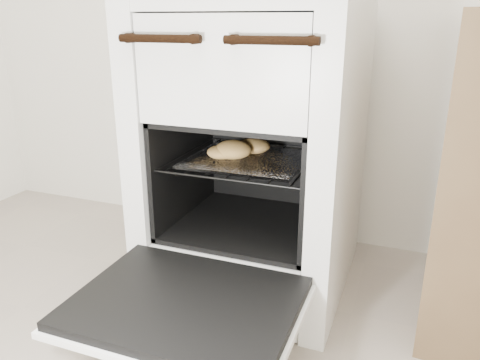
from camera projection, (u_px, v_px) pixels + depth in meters
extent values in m
cube|color=white|center=(258.00, 147.00, 1.56)|extent=(0.63, 0.67, 0.97)
cylinder|color=black|center=(159.00, 39.00, 1.18)|extent=(0.23, 0.02, 0.02)
cylinder|color=black|center=(271.00, 40.00, 1.08)|extent=(0.23, 0.02, 0.02)
cube|color=black|center=(186.00, 303.00, 1.16)|extent=(0.55, 0.42, 0.03)
cube|color=white|center=(186.00, 309.00, 1.17)|extent=(0.57, 0.44, 0.02)
cylinder|color=black|center=(186.00, 153.00, 1.57)|extent=(0.01, 0.44, 0.01)
cylinder|color=black|center=(319.00, 167.00, 1.41)|extent=(0.01, 0.44, 0.01)
cylinder|color=black|center=(224.00, 179.00, 1.31)|extent=(0.45, 0.01, 0.01)
cylinder|color=black|center=(269.00, 144.00, 1.68)|extent=(0.45, 0.01, 0.01)
cylinder|color=black|center=(196.00, 154.00, 1.55)|extent=(0.01, 0.42, 0.01)
cylinder|color=black|center=(213.00, 156.00, 1.53)|extent=(0.01, 0.42, 0.01)
cylinder|color=black|center=(231.00, 158.00, 1.51)|extent=(0.01, 0.42, 0.01)
cylinder|color=black|center=(249.00, 160.00, 1.49)|extent=(0.01, 0.42, 0.01)
cylinder|color=black|center=(268.00, 162.00, 1.47)|extent=(0.01, 0.42, 0.01)
cylinder|color=black|center=(288.00, 164.00, 1.45)|extent=(0.01, 0.42, 0.01)
cylinder|color=black|center=(307.00, 166.00, 1.43)|extent=(0.01, 0.42, 0.01)
cube|color=white|center=(247.00, 159.00, 1.47)|extent=(0.36, 0.31, 0.01)
ellipsoid|color=#DEAD58|center=(221.00, 152.00, 1.46)|extent=(0.11, 0.11, 0.04)
ellipsoid|color=#DEAD58|center=(233.00, 149.00, 1.46)|extent=(0.16, 0.16, 0.06)
ellipsoid|color=#DEAD58|center=(253.00, 146.00, 1.52)|extent=(0.12, 0.12, 0.05)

